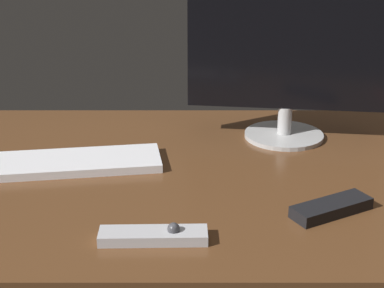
# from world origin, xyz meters

# --- Properties ---
(desk) EXTENTS (1.40, 0.84, 0.02)m
(desk) POSITION_xyz_m (0.00, 0.00, 0.01)
(desk) COLOR brown
(desk) RESTS_ON ground
(monitor) EXTENTS (0.48, 0.20, 0.44)m
(monitor) POSITION_xyz_m (0.16, 0.21, 0.26)
(monitor) COLOR #B9B9B9
(monitor) RESTS_ON desk
(keyboard) EXTENTS (0.44, 0.19, 0.02)m
(keyboard) POSITION_xyz_m (-0.35, 0.02, 0.03)
(keyboard) COLOR white
(keyboard) RESTS_ON desk
(media_remote) EXTENTS (0.19, 0.05, 0.03)m
(media_remote) POSITION_xyz_m (-0.14, -0.29, 0.03)
(media_remote) COLOR #B7B7BC
(media_remote) RESTS_ON desk
(tv_remote) EXTENTS (0.17, 0.12, 0.02)m
(tv_remote) POSITION_xyz_m (0.19, -0.19, 0.03)
(tv_remote) COLOR black
(tv_remote) RESTS_ON desk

